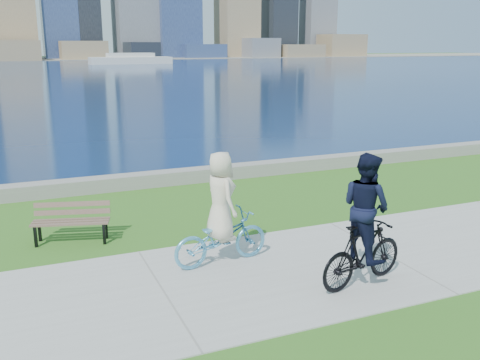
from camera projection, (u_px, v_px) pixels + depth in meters
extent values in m
plane|color=#2B5E18|center=(164.00, 294.00, 7.98)|extent=(320.00, 320.00, 0.00)
cube|color=#A2A19C|center=(164.00, 293.00, 7.98)|extent=(80.00, 3.50, 0.02)
cube|color=gray|center=(100.00, 184.00, 13.47)|extent=(90.00, 0.50, 0.35)
cube|color=#0B224B|center=(25.00, 71.00, 72.24)|extent=(320.00, 131.00, 0.01)
cube|color=gray|center=(18.00, 59.00, 123.99)|extent=(320.00, 30.00, 0.12)
cube|color=#897354|center=(13.00, 50.00, 113.64)|extent=(10.79, 9.58, 4.20)
cube|color=#897354|center=(84.00, 50.00, 120.38)|extent=(10.02, 7.45, 4.12)
cube|color=black|center=(142.00, 51.00, 124.17)|extent=(6.79, 9.88, 3.84)
cube|color=navy|center=(203.00, 51.00, 133.50)|extent=(10.56, 6.36, 3.38)
cube|color=slate|center=(260.00, 48.00, 137.68)|extent=(8.02, 8.13, 4.86)
cube|color=#897354|center=(299.00, 51.00, 140.15)|extent=(11.14, 8.30, 3.27)
cube|color=#897354|center=(341.00, 45.00, 147.37)|extent=(11.28, 8.39, 5.96)
cube|color=black|center=(277.00, 10.00, 147.63)|extent=(7.55, 11.37, 25.05)
cube|color=slate|center=(318.00, 10.00, 151.62)|extent=(8.48, 6.99, 25.56)
cube|color=silver|center=(131.00, 61.00, 95.19)|extent=(14.29, 4.08, 1.22)
cube|color=silver|center=(130.00, 55.00, 94.95)|extent=(8.17, 3.06, 0.71)
cube|color=black|center=(36.00, 237.00, 9.76)|extent=(0.06, 0.06, 0.39)
cube|color=black|center=(104.00, 234.00, 9.90)|extent=(0.06, 0.06, 0.39)
cube|color=black|center=(40.00, 231.00, 10.06)|extent=(0.06, 0.06, 0.39)
cube|color=black|center=(106.00, 228.00, 10.21)|extent=(0.06, 0.06, 0.39)
cube|color=brown|center=(69.00, 224.00, 9.78)|extent=(1.37, 0.46, 0.04)
cube|color=brown|center=(71.00, 222.00, 9.91)|extent=(1.37, 0.46, 0.04)
cube|color=brown|center=(72.00, 220.00, 10.05)|extent=(1.37, 0.46, 0.04)
cube|color=brown|center=(72.00, 212.00, 10.12)|extent=(1.36, 0.43, 0.10)
cube|color=brown|center=(72.00, 204.00, 10.11)|extent=(1.36, 0.43, 0.10)
imported|color=#55A6CF|center=(221.00, 238.00, 8.95)|extent=(0.78, 1.76, 0.89)
imported|color=white|center=(221.00, 196.00, 8.77)|extent=(0.55, 0.78, 1.48)
imported|color=black|center=(363.00, 254.00, 8.14)|extent=(0.82, 1.72, 1.00)
imported|color=black|center=(366.00, 207.00, 7.95)|extent=(0.76, 0.90, 1.64)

